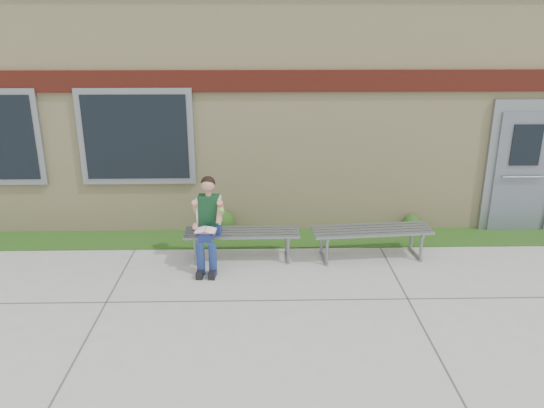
{
  "coord_description": "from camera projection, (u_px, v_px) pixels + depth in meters",
  "views": [
    {
      "loc": [
        -0.96,
        -5.72,
        3.5
      ],
      "look_at": [
        -0.79,
        1.7,
        0.94
      ],
      "focal_mm": 35.0,
      "sensor_mm": 36.0,
      "label": 1
    }
  ],
  "objects": [
    {
      "name": "ground",
      "position": [
        339.0,
        320.0,
        6.57
      ],
      "size": [
        80.0,
        80.0,
        0.0
      ],
      "primitive_type": "plane",
      "color": "#9E9E99",
      "rests_on": "ground"
    },
    {
      "name": "grass_strip",
      "position": [
        317.0,
        238.0,
        9.02
      ],
      "size": [
        16.0,
        0.8,
        0.02
      ],
      "primitive_type": "cube",
      "color": "#124314",
      "rests_on": "ground"
    },
    {
      "name": "school_building",
      "position": [
        304.0,
        90.0,
        11.54
      ],
      "size": [
        16.2,
        6.22,
        4.2
      ],
      "color": "beige",
      "rests_on": "ground"
    },
    {
      "name": "bench_left",
      "position": [
        242.0,
        238.0,
        8.16
      ],
      "size": [
        1.76,
        0.51,
        0.46
      ],
      "rotation": [
        0.0,
        0.0,
        0.01
      ],
      "color": "slate",
      "rests_on": "ground"
    },
    {
      "name": "bench_right",
      "position": [
        371.0,
        235.0,
        8.2
      ],
      "size": [
        1.88,
        0.67,
        0.48
      ],
      "rotation": [
        0.0,
        0.0,
        0.09
      ],
      "color": "slate",
      "rests_on": "ground"
    },
    {
      "name": "girl",
      "position": [
        208.0,
        221.0,
        7.84
      ],
      "size": [
        0.48,
        0.82,
        1.36
      ],
      "rotation": [
        0.0,
        0.0,
        -0.07
      ],
      "color": "navy",
      "rests_on": "ground"
    },
    {
      "name": "shrub_mid",
      "position": [
        222.0,
        222.0,
        9.15
      ],
      "size": [
        0.42,
        0.42,
        0.42
      ],
      "primitive_type": "sphere",
      "color": "#124314",
      "rests_on": "grass_strip"
    },
    {
      "name": "shrub_east",
      "position": [
        411.0,
        223.0,
        9.24
      ],
      "size": [
        0.31,
        0.31,
        0.31
      ],
      "primitive_type": "sphere",
      "color": "#124314",
      "rests_on": "grass_strip"
    }
  ]
}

